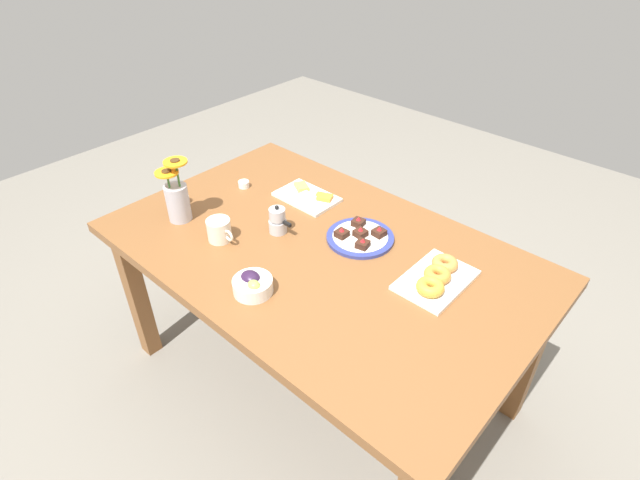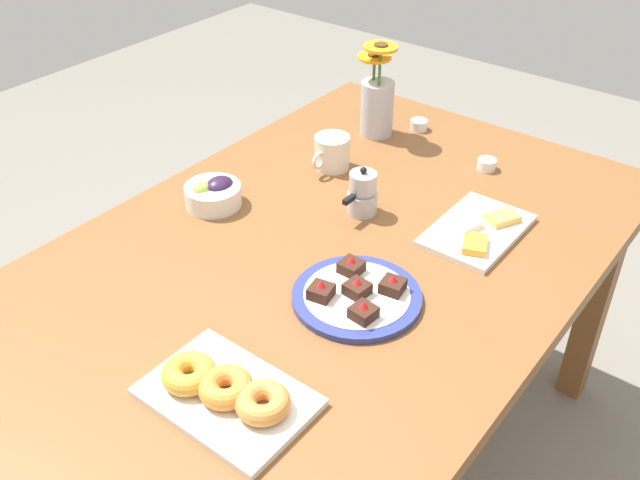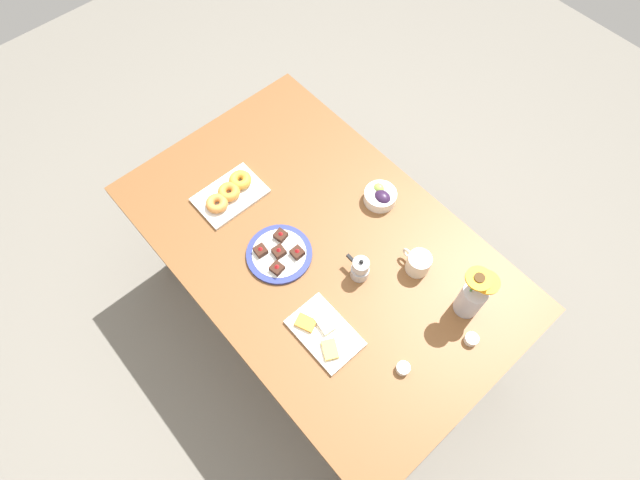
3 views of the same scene
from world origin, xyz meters
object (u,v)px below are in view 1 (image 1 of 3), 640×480
object	(u,v)px
croissant_platter	(437,277)
jam_cup_berry	(244,184)
grape_bowl	(253,284)
dessert_plate	(360,237)
cheese_platter	(308,196)
flower_vase	(177,199)
moka_pot	(278,221)
jam_cup_honey	(184,199)
coffee_mug	(219,230)
dining_table	(320,267)

from	to	relation	value
croissant_platter	jam_cup_berry	bearing A→B (deg)	-178.92
grape_bowl	dessert_plate	bearing A→B (deg)	80.43
grape_bowl	jam_cup_berry	distance (m)	0.70
cheese_platter	flower_vase	distance (m)	0.54
flower_vase	moka_pot	world-z (taller)	flower_vase
flower_vase	moka_pot	xyz separation A→B (m)	(0.35, 0.20, -0.04)
grape_bowl	jam_cup_honey	world-z (taller)	grape_bowl
jam_cup_honey	jam_cup_berry	distance (m)	0.27
coffee_mug	flower_vase	xyz separation A→B (m)	(-0.23, -0.02, 0.05)
croissant_platter	jam_cup_honey	xyz separation A→B (m)	(-1.06, -0.27, -0.01)
coffee_mug	cheese_platter	bearing A→B (deg)	84.66
grape_bowl	cheese_platter	world-z (taller)	grape_bowl
jam_cup_berry	moka_pot	world-z (taller)	moka_pot
cheese_platter	croissant_platter	distance (m)	0.70
coffee_mug	cheese_platter	world-z (taller)	coffee_mug
cheese_platter	jam_cup_berry	size ratio (longest dim) A/B	5.42
grape_bowl	moka_pot	xyz separation A→B (m)	(-0.19, 0.29, 0.02)
jam_cup_berry	croissant_platter	bearing A→B (deg)	1.08
dessert_plate	moka_pot	size ratio (longest dim) A/B	2.15
croissant_platter	jam_cup_berry	distance (m)	0.97
grape_bowl	cheese_platter	xyz separation A→B (m)	(-0.27, 0.55, -0.02)
dining_table	jam_cup_berry	xyz separation A→B (m)	(-0.55, 0.11, 0.10)
jam_cup_honey	moka_pot	world-z (taller)	moka_pot
coffee_mug	croissant_platter	bearing A→B (deg)	24.59
jam_cup_honey	dining_table	bearing A→B (deg)	12.88
jam_cup_berry	coffee_mug	bearing A→B (deg)	-53.55
cheese_platter	moka_pot	world-z (taller)	moka_pot
croissant_platter	moka_pot	size ratio (longest dim) A/B	2.35
moka_pot	jam_cup_berry	bearing A→B (deg)	159.34
flower_vase	coffee_mug	bearing A→B (deg)	4.67
cheese_platter	flower_vase	size ratio (longest dim) A/B	0.98
moka_pot	grape_bowl	bearing A→B (deg)	-57.64
cheese_platter	moka_pot	xyz separation A→B (m)	(0.08, -0.25, 0.04)
coffee_mug	jam_cup_berry	distance (m)	0.40
grape_bowl	cheese_platter	bearing A→B (deg)	116.25
flower_vase	moka_pot	bearing A→B (deg)	29.64
jam_cup_honey	grape_bowl	bearing A→B (deg)	-15.41
grape_bowl	jam_cup_berry	world-z (taller)	grape_bowl
coffee_mug	moka_pot	size ratio (longest dim) A/B	1.05
cheese_platter	jam_cup_honey	distance (m)	0.52
flower_vase	cheese_platter	bearing A→B (deg)	59.43
moka_pot	dessert_plate	bearing A→B (deg)	33.33
cheese_platter	croissant_platter	size ratio (longest dim) A/B	0.93
coffee_mug	dessert_plate	xyz separation A→B (m)	(0.39, 0.36, -0.03)
dining_table	coffee_mug	size ratio (longest dim) A/B	12.81
dining_table	grape_bowl	world-z (taller)	grape_bowl
dining_table	jam_cup_berry	world-z (taller)	jam_cup_berry
cheese_platter	jam_cup_berry	xyz separation A→B (m)	(-0.28, -0.12, 0.00)
dining_table	cheese_platter	bearing A→B (deg)	140.75
coffee_mug	jam_cup_berry	size ratio (longest dim) A/B	2.60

